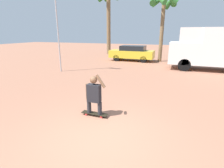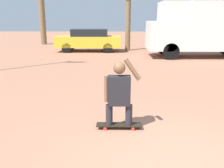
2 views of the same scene
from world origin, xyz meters
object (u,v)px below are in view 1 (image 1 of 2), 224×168
at_px(flagpole, 58,25).
at_px(parked_car_yellow, 132,53).
at_px(palm_tree_far_left, 109,4).
at_px(camper_van, 216,48).
at_px(skateboard, 95,114).
at_px(person_skateboarder, 94,93).
at_px(palm_tree_center_background, 164,2).

bearing_deg(flagpole, parked_car_yellow, 62.72).
bearing_deg(palm_tree_far_left, camper_van, -32.97).
bearing_deg(palm_tree_far_left, skateboard, -69.76).
xyz_separation_m(person_skateboarder, flagpole, (-5.39, 5.58, 2.43)).
xyz_separation_m(skateboard, palm_tree_center_background, (0.77, 12.91, 5.27)).
xyz_separation_m(person_skateboarder, parked_car_yellow, (-1.91, 12.33, -0.01)).
distance_m(palm_tree_center_background, palm_tree_far_left, 8.34).
relative_size(skateboard, person_skateboarder, 0.67).
bearing_deg(palm_tree_far_left, palm_tree_center_background, -30.99).
bearing_deg(skateboard, palm_tree_center_background, 86.57).
bearing_deg(person_skateboarder, flagpole, 134.00).
relative_size(skateboard, flagpole, 0.16).
bearing_deg(person_skateboarder, camper_van, 63.20).
height_order(parked_car_yellow, flagpole, flagpole).
height_order(skateboard, flagpole, flagpole).
bearing_deg(flagpole, skateboard, -45.99).
relative_size(palm_tree_center_background, palm_tree_far_left, 0.83).
height_order(palm_tree_center_background, flagpole, palm_tree_center_background).
bearing_deg(parked_car_yellow, camper_van, -19.90).
bearing_deg(camper_van, flagpole, -157.63).
bearing_deg(parked_car_yellow, palm_tree_center_background, 12.07).
bearing_deg(parked_car_yellow, flagpole, -117.28).
distance_m(palm_tree_far_left, flagpole, 12.01).
xyz_separation_m(skateboard, camper_van, (4.97, 9.84, 1.62)).
bearing_deg(palm_tree_center_background, camper_van, -36.11).
height_order(person_skateboarder, camper_van, camper_van).
relative_size(parked_car_yellow, palm_tree_center_background, 0.66).
relative_size(camper_van, parked_car_yellow, 1.43).
distance_m(camper_van, flagpole, 11.31).
bearing_deg(flagpole, person_skateboarder, -46.00).
bearing_deg(palm_tree_far_left, flagpole, -85.34).
xyz_separation_m(skateboard, parked_car_yellow, (-1.91, 12.33, 0.72)).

